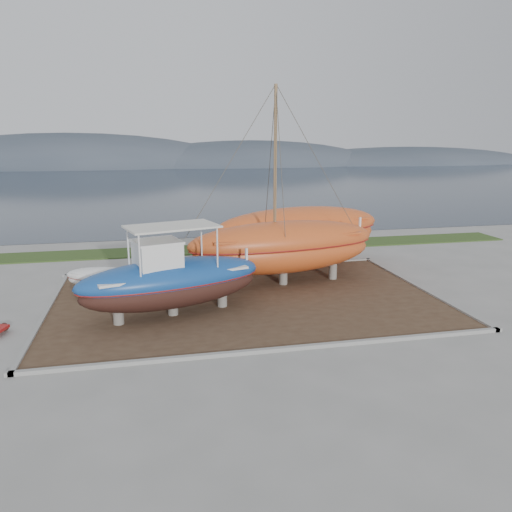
{
  "coord_description": "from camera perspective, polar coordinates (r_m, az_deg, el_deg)",
  "views": [
    {
      "loc": [
        -4.41,
        -18.52,
        7.63
      ],
      "look_at": [
        0.47,
        4.0,
        2.16
      ],
      "focal_mm": 35.0,
      "sensor_mm": 36.0,
      "label": 1
    }
  ],
  "objects": [
    {
      "name": "curb_frame",
      "position": [
        24.16,
        -1.09,
        -4.88
      ],
      "size": [
        18.6,
        12.6,
        0.15
      ],
      "primitive_type": null,
      "color": "gray",
      "rests_on": "ground"
    },
    {
      "name": "grass_strip",
      "position": [
        35.14,
        -4.73,
        0.83
      ],
      "size": [
        44.0,
        3.0,
        0.08
      ],
      "primitive_type": "cube",
      "color": "#284219",
      "rests_on": "ground"
    },
    {
      "name": "sea",
      "position": [
        88.96,
        -9.44,
        8.25
      ],
      "size": [
        260.0,
        100.0,
        0.04
      ],
      "primitive_type": null,
      "color": "#1A2635",
      "rests_on": "ground"
    },
    {
      "name": "mountain_ridge",
      "position": [
        143.79,
        -10.62,
        10.08
      ],
      "size": [
        200.0,
        36.0,
        20.0
      ],
      "primitive_type": null,
      "color": "#333D49",
      "rests_on": "ground"
    },
    {
      "name": "dirt_patch",
      "position": [
        24.17,
        -1.09,
        -4.98
      ],
      "size": [
        18.0,
        12.0,
        0.06
      ],
      "primitive_type": "cube",
      "color": "#422D1E",
      "rests_on": "ground"
    },
    {
      "name": "orange_bare_hull",
      "position": [
        30.07,
        4.98,
        2.12
      ],
      "size": [
        11.05,
        5.18,
        3.49
      ],
      "primitive_type": null,
      "rotation": [
        0.0,
        0.0,
        0.19
      ],
      "color": "#C54E1E",
      "rests_on": "dirt_patch"
    },
    {
      "name": "white_dinghy",
      "position": [
        25.8,
        -16.58,
        -2.8
      ],
      "size": [
        4.59,
        3.09,
        1.29
      ],
      "primitive_type": null,
      "rotation": [
        0.0,
        0.0,
        -0.38
      ],
      "color": "white",
      "rests_on": "dirt_patch"
    },
    {
      "name": "ground",
      "position": [
        20.51,
        1.1,
        -8.5
      ],
      "size": [
        140.0,
        140.0,
        0.0
      ],
      "primitive_type": "plane",
      "color": "gray",
      "rests_on": "ground"
    },
    {
      "name": "orange_sailboat",
      "position": [
        25.61,
        3.27,
        7.69
      ],
      "size": [
        10.64,
        4.52,
        10.11
      ],
      "primitive_type": null,
      "rotation": [
        0.0,
        0.0,
        0.15
      ],
      "color": "#C54E1E",
      "rests_on": "dirt_patch"
    },
    {
      "name": "blue_caique",
      "position": [
        21.79,
        -9.63,
        -1.71
      ],
      "size": [
        8.62,
        4.76,
        3.96
      ],
      "primitive_type": null,
      "rotation": [
        0.0,
        0.0,
        0.28
      ],
      "color": "#174691",
      "rests_on": "dirt_patch"
    }
  ]
}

